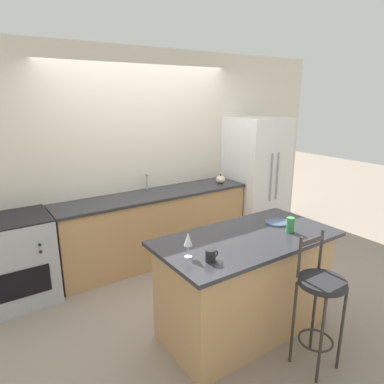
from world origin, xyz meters
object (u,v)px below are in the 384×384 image
at_px(refrigerator, 255,178).
at_px(wine_glass, 188,240).
at_px(tumbler_cup, 290,225).
at_px(oven_range, 14,261).
at_px(coffee_mug, 211,255).
at_px(bar_stool_near, 320,297).
at_px(pumpkin_decoration, 221,179).
at_px(dinner_plate, 278,222).

xyz_separation_m(refrigerator, wine_glass, (-2.34, -1.69, 0.17)).
distance_m(refrigerator, wine_glass, 2.89).
bearing_deg(refrigerator, tumbler_cup, -126.10).
height_order(refrigerator, tumbler_cup, refrigerator).
xyz_separation_m(oven_range, coffee_mug, (1.14, -1.88, 0.51)).
bearing_deg(oven_range, tumbler_cup, -41.34).
height_order(oven_range, bar_stool_near, bar_stool_near).
xyz_separation_m(coffee_mug, pumpkin_decoration, (1.58, 1.87, -0.01)).
height_order(wine_glass, pumpkin_decoration, wine_glass).
bearing_deg(refrigerator, pumpkin_decoration, 177.59).
bearing_deg(wine_glass, refrigerator, 35.85).
xyz_separation_m(oven_range, pumpkin_decoration, (2.72, -0.01, 0.50)).
relative_size(wine_glass, tumbler_cup, 1.48).
distance_m(refrigerator, coffee_mug, 2.90).
height_order(coffee_mug, tumbler_cup, tumbler_cup).
relative_size(refrigerator, tumbler_cup, 13.32).
relative_size(oven_range, tumbler_cup, 6.83).
bearing_deg(bar_stool_near, tumbler_cup, 66.32).
relative_size(oven_range, pumpkin_decoration, 7.05).
bearing_deg(refrigerator, bar_stool_near, -123.57).
bearing_deg(tumbler_cup, coffee_mug, -176.70).
bearing_deg(coffee_mug, oven_range, 121.26).
bearing_deg(pumpkin_decoration, wine_glass, -134.41).
bearing_deg(tumbler_cup, oven_range, 138.66).
height_order(refrigerator, coffee_mug, refrigerator).
bearing_deg(oven_range, wine_glass, -58.98).
bearing_deg(refrigerator, coffee_mug, -140.57).
height_order(dinner_plate, tumbler_cup, tumbler_cup).
xyz_separation_m(wine_glass, coffee_mug, (0.10, -0.15, -0.10)).
xyz_separation_m(oven_range, dinner_plate, (2.15, -1.61, 0.48)).
distance_m(refrigerator, bar_stool_near, 2.78).
xyz_separation_m(bar_stool_near, dinner_plate, (0.31, 0.74, 0.32)).
bearing_deg(wine_glass, tumbler_cup, -5.31).
height_order(oven_range, coffee_mug, coffee_mug).
bearing_deg(dinner_plate, pumpkin_decoration, 70.38).
height_order(coffee_mug, pumpkin_decoration, pumpkin_decoration).
bearing_deg(pumpkin_decoration, refrigerator, -2.41).
height_order(tumbler_cup, pumpkin_decoration, tumbler_cup).
relative_size(refrigerator, dinner_plate, 7.69).
bearing_deg(tumbler_cup, refrigerator, 53.90).
height_order(dinner_plate, coffee_mug, coffee_mug).
distance_m(dinner_plate, coffee_mug, 1.05).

